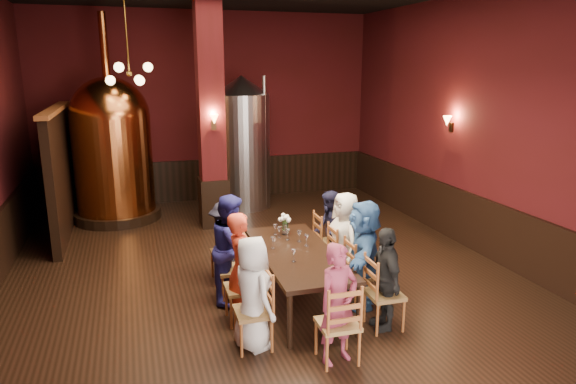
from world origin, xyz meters
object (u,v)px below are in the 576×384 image
object	(u,v)px
steel_vessel	(243,143)
person_2	(232,248)
person_1	(241,268)
person_0	(253,293)
copper_kettle	(113,147)
dining_table	(297,256)
rose_vase	(285,221)

from	to	relation	value
steel_vessel	person_2	bearing A→B (deg)	-104.23
person_1	steel_vessel	size ratio (longest dim) A/B	0.49
person_0	copper_kettle	size ratio (longest dim) A/B	0.32
dining_table	rose_vase	size ratio (longest dim) A/B	7.33
dining_table	person_1	xyz separation A→B (m)	(-0.86, -0.31, 0.05)
dining_table	person_1	bearing A→B (deg)	-158.78
dining_table	rose_vase	xyz separation A→B (m)	(0.06, 0.76, 0.28)
person_2	steel_vessel	size ratio (longest dim) A/B	0.51
copper_kettle	rose_vase	distance (m)	4.96
dining_table	rose_vase	distance (m)	0.81
person_2	rose_vase	world-z (taller)	person_2
steel_vessel	rose_vase	size ratio (longest dim) A/B	9.19
person_0	person_1	distance (m)	0.67
person_1	person_0	bearing A→B (deg)	-172.63
person_1	rose_vase	world-z (taller)	person_1
dining_table	copper_kettle	bearing A→B (deg)	117.51
rose_vase	person_0	bearing A→B (deg)	-118.04
person_2	steel_vessel	distance (m)	5.02
person_0	person_1	xyz separation A→B (m)	(0.01, 0.67, 0.05)
steel_vessel	rose_vase	world-z (taller)	steel_vessel
person_1	person_2	distance (m)	0.66
rose_vase	dining_table	bearing A→B (deg)	-94.36
copper_kettle	person_1	bearing A→B (deg)	-73.11
person_2	steel_vessel	world-z (taller)	steel_vessel
dining_table	copper_kettle	size ratio (longest dim) A/B	0.56
person_2	copper_kettle	size ratio (longest dim) A/B	0.36
person_0	steel_vessel	size ratio (longest dim) A/B	0.45
dining_table	steel_vessel	xyz separation A→B (m)	(0.38, 5.16, 0.83)
dining_table	person_2	bearing A→B (deg)	158.78
copper_kettle	steel_vessel	xyz separation A→B (m)	(2.84, 0.17, -0.05)
copper_kettle	rose_vase	size ratio (longest dim) A/B	13.01
person_1	person_2	world-z (taller)	person_2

